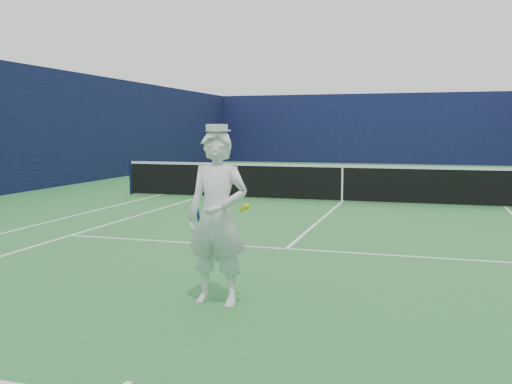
# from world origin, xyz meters

# --- Properties ---
(ground) EXTENTS (80.00, 80.00, 0.00)m
(ground) POSITION_xyz_m (0.00, 0.00, 0.00)
(ground) COLOR #2C7534
(ground) RESTS_ON ground
(court_markings) EXTENTS (11.03, 23.83, 0.01)m
(court_markings) POSITION_xyz_m (0.00, 0.00, 0.00)
(court_markings) COLOR white
(court_markings) RESTS_ON ground
(windscreen_fence) EXTENTS (20.12, 36.12, 4.00)m
(windscreen_fence) POSITION_xyz_m (0.00, 0.00, 2.00)
(windscreen_fence) COLOR #10133A
(windscreen_fence) RESTS_ON ground
(tennis_net) EXTENTS (12.88, 0.09, 1.07)m
(tennis_net) POSITION_xyz_m (0.00, 0.00, 0.55)
(tennis_net) COLOR #141E4C
(tennis_net) RESTS_ON ground
(tennis_player) EXTENTS (0.79, 0.52, 2.02)m
(tennis_player) POSITION_xyz_m (-0.05, -9.48, 0.98)
(tennis_player) COLOR white
(tennis_player) RESTS_ON ground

